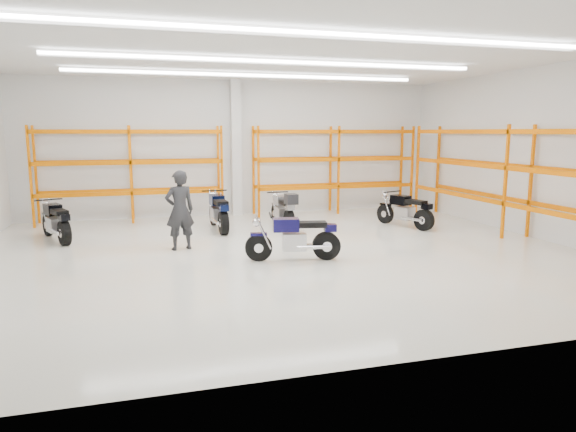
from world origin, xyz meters
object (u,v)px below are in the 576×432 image
object	(u,v)px
motorcycle_back_d	(407,211)
motorcycle_back_c	(284,210)
motorcycle_back_a	(56,223)
motorcycle_main	(297,239)
motorcycle_back_b	(219,213)
structural_column	(236,149)
standing_man	(180,210)

from	to	relation	value
motorcycle_back_d	motorcycle_back_c	bearing A→B (deg)	164.05
motorcycle_back_a	motorcycle_main	bearing A→B (deg)	-33.88
motorcycle_back_a	motorcycle_back_b	world-z (taller)	motorcycle_back_b
motorcycle_back_c	structural_column	xyz separation A→B (m)	(-0.92, 2.69, 1.73)
motorcycle_main	motorcycle_back_c	bearing A→B (deg)	78.98
motorcycle_back_c	structural_column	world-z (taller)	structural_column
motorcycle_back_d	structural_column	size ratio (longest dim) A/B	0.45
structural_column	standing_man	bearing A→B (deg)	-114.98
motorcycle_back_b	motorcycle_back_c	size ratio (longest dim) A/B	1.06
motorcycle_back_b	motorcycle_main	bearing A→B (deg)	-73.66
motorcycle_main	standing_man	bearing A→B (deg)	143.50
motorcycle_back_a	motorcycle_back_c	bearing A→B (deg)	2.30
motorcycle_back_c	standing_man	size ratio (longest dim) A/B	1.10
motorcycle_back_b	motorcycle_back_c	distance (m)	1.92
motorcycle_back_c	motorcycle_back_d	world-z (taller)	motorcycle_back_c
motorcycle_main	standing_man	world-z (taller)	standing_man
motorcycle_back_c	motorcycle_back_d	size ratio (longest dim) A/B	1.05
motorcycle_main	standing_man	size ratio (longest dim) A/B	1.10
motorcycle_back_d	standing_man	xyz separation A→B (m)	(-6.65, -1.11, 0.47)
motorcycle_back_a	motorcycle_back_d	distance (m)	9.71
motorcycle_main	structural_column	distance (m)	6.81
structural_column	motorcycle_back_d	bearing A→B (deg)	-39.85
standing_man	structural_column	distance (m)	5.45
motorcycle_back_d	standing_man	size ratio (longest dim) A/B	1.05
motorcycle_back_a	structural_column	bearing A→B (deg)	29.15
motorcycle_back_a	motorcycle_back_b	bearing A→B (deg)	4.32
motorcycle_back_a	motorcycle_back_b	xyz separation A→B (m)	(4.26, 0.32, 0.03)
motorcycle_main	structural_column	world-z (taller)	structural_column
motorcycle_back_a	motorcycle_back_d	bearing A→B (deg)	-4.44
motorcycle_main	motorcycle_back_d	bearing A→B (deg)	34.17
motorcycle_main	motorcycle_back_b	size ratio (longest dim) A/B	0.94
motorcycle_back_a	motorcycle_back_d	world-z (taller)	motorcycle_back_a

